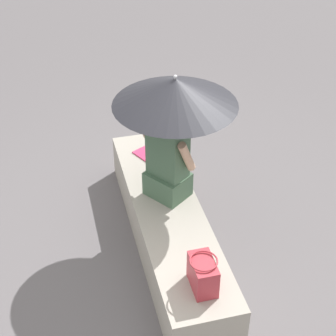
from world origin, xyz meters
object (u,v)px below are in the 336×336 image
at_px(person_seated, 168,157).
at_px(parasol, 175,92).
at_px(magazine, 149,155).
at_px(handbag_black, 203,274).

xyz_separation_m(person_seated, parasol, (-0.00, 0.06, 0.60)).
bearing_deg(parasol, magazine, -171.93).
distance_m(person_seated, magazine, 0.72).
distance_m(person_seated, handbag_black, 1.11).
bearing_deg(person_seated, magazine, -177.54).
height_order(person_seated, handbag_black, person_seated).
distance_m(parasol, handbag_black, 1.39).
bearing_deg(parasol, person_seated, -88.67).
xyz_separation_m(parasol, magazine, (-0.61, -0.09, -0.98)).
bearing_deg(person_seated, parasol, 91.33).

